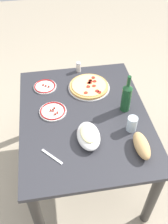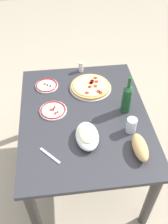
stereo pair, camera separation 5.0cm
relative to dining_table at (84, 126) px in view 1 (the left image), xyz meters
name	(u,v)px [view 1 (the left image)]	position (x,y,z in m)	size (l,w,h in m)	color
ground_plane	(84,168)	(0.00, 0.00, -0.59)	(8.00, 8.00, 0.00)	tan
dining_table	(84,126)	(0.00, 0.00, 0.00)	(1.16, 0.91, 0.70)	#2D2D33
pepperoni_pizza	(89,86)	(0.29, -0.09, 0.13)	(0.33, 0.33, 0.03)	#B7B7BC
baked_pasta_dish	(88,135)	(-0.22, 0.01, 0.16)	(0.24, 0.15, 0.08)	white
wine_bottle	(126,97)	(0.01, -0.30, 0.24)	(0.07, 0.07, 0.30)	#194723
water_glass	(132,124)	(-0.18, -0.29, 0.17)	(0.07, 0.07, 0.11)	silver
side_plate_near	(53,111)	(0.07, 0.22, 0.13)	(0.20, 0.20, 0.02)	white
side_plate_far	(45,86)	(0.36, 0.26, 0.13)	(0.18, 0.18, 0.02)	white
bread_loaf	(142,145)	(-0.36, -0.31, 0.16)	(0.21, 0.09, 0.08)	tan
spice_shaker	(78,67)	(0.53, -0.04, 0.16)	(0.04, 0.04, 0.09)	silver
fork_left	(52,157)	(-0.32, 0.25, 0.12)	(0.17, 0.02, 0.01)	#B7B7BC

